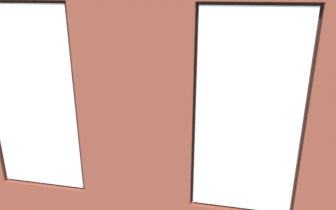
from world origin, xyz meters
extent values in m
cube|color=#99663D|center=(0.00, 0.00, -0.05)|extent=(6.61, 5.49, 0.10)
cube|color=brown|center=(0.00, 2.37, 1.67)|extent=(1.20, 0.16, 3.33)
cube|color=white|center=(-1.12, 2.41, 1.74)|extent=(0.98, 0.03, 2.02)
cube|color=#38281E|center=(-1.12, 2.35, 1.74)|extent=(1.04, 0.04, 2.08)
cube|color=brown|center=(1.12, 2.37, 0.35)|extent=(1.04, 0.16, 0.70)
cube|color=white|center=(1.12, 2.41, 1.74)|extent=(0.98, 0.03, 2.02)
cube|color=#38281E|center=(1.12, 2.35, 1.74)|extent=(1.04, 0.04, 2.08)
cube|color=#A87547|center=(0.00, 2.27, 0.67)|extent=(3.48, 0.24, 0.06)
cube|color=black|center=(0.00, 2.28, 2.05)|extent=(0.48, 0.03, 0.65)
cube|color=#389360|center=(0.00, 2.26, 2.05)|extent=(0.42, 0.01, 0.59)
cube|color=white|center=(2.95, 0.20, 1.67)|extent=(0.10, 4.49, 3.33)
cube|color=black|center=(-0.13, 1.67, 0.21)|extent=(2.10, 0.85, 0.42)
cube|color=black|center=(-0.13, 1.99, 0.61)|extent=(2.10, 0.24, 0.38)
cube|color=black|center=(-1.07, 1.67, 0.52)|extent=(0.22, 0.85, 0.24)
cube|color=black|center=(0.81, 1.67, 0.52)|extent=(0.22, 0.85, 0.24)
cube|color=#232326|center=(-0.68, 1.63, 0.48)|extent=(0.51, 0.65, 0.12)
cube|color=#232326|center=(-0.13, 1.63, 0.48)|extent=(0.51, 0.65, 0.12)
cube|color=#232326|center=(0.42, 1.63, 0.48)|extent=(0.51, 0.65, 0.12)
cube|color=black|center=(-2.25, -0.02, 0.21)|extent=(0.89, 1.95, 0.42)
cube|color=black|center=(-2.58, -0.02, 0.61)|extent=(0.28, 1.94, 0.38)
cube|color=black|center=(-2.24, -0.88, 0.52)|extent=(0.85, 0.24, 0.24)
cube|color=black|center=(-2.27, 0.84, 0.52)|extent=(0.85, 0.24, 0.24)
cube|color=#232326|center=(-2.21, -0.39, 0.48)|extent=(0.66, 0.70, 0.12)
cube|color=#232326|center=(-2.22, 0.36, 0.48)|extent=(0.66, 0.70, 0.12)
cube|color=#A87547|center=(0.20, 0.30, 0.41)|extent=(1.53, 0.75, 0.04)
cube|color=#A87547|center=(-0.50, -0.02, 0.19)|extent=(0.07, 0.07, 0.39)
cube|color=#A87547|center=(0.90, -0.02, 0.19)|extent=(0.07, 0.07, 0.39)
cube|color=#A87547|center=(-0.50, 0.61, 0.19)|extent=(0.07, 0.07, 0.39)
cube|color=#A87547|center=(0.90, 0.61, 0.19)|extent=(0.07, 0.07, 0.39)
cylinder|color=silver|center=(0.39, 0.20, 0.47)|extent=(0.07, 0.07, 0.09)
cylinder|color=#B7333D|center=(-0.22, 0.16, 0.47)|extent=(0.08, 0.08, 0.09)
cylinder|color=#47423D|center=(0.20, 0.30, 0.48)|extent=(0.14, 0.14, 0.11)
sphere|color=#286B2D|center=(0.20, 0.30, 0.61)|extent=(0.17, 0.17, 0.17)
cube|color=black|center=(0.66, 0.41, 0.44)|extent=(0.17, 0.14, 0.02)
cube|color=#B2B2B7|center=(0.09, 0.41, 0.44)|extent=(0.18, 0.09, 0.02)
cube|color=black|center=(2.65, 0.38, 0.25)|extent=(1.28, 0.42, 0.51)
cube|color=black|center=(2.65, 0.38, 0.53)|extent=(0.46, 0.20, 0.05)
cube|color=black|center=(2.65, 0.38, 0.59)|extent=(0.06, 0.04, 0.06)
cube|color=black|center=(2.65, 0.38, 0.92)|extent=(1.04, 0.04, 0.60)
cube|color=black|center=(2.65, 0.36, 0.92)|extent=(0.99, 0.01, 0.55)
cylinder|color=olive|center=(1.20, -1.53, 0.14)|extent=(0.53, 0.53, 0.28)
ellipsoid|color=silver|center=(1.20, -1.53, 0.49)|extent=(1.19, 1.19, 0.47)
ellipsoid|color=navy|center=(1.29, -1.53, 0.61)|extent=(0.44, 0.44, 0.18)
cylinder|color=#9E5638|center=(2.10, 1.48, 0.15)|extent=(0.28, 0.28, 0.29)
cylinder|color=brown|center=(2.10, 1.48, 0.54)|extent=(0.05, 0.05, 0.48)
cone|color=#3D8E42|center=(2.36, 1.51, 1.02)|extent=(0.61, 0.20, 0.58)
cone|color=#3D8E42|center=(1.97, 1.72, 1.00)|extent=(0.41, 0.61, 0.53)
cone|color=#3D8E42|center=(1.89, 1.48, 1.06)|extent=(0.52, 0.13, 0.64)
cone|color=#3D8E42|center=(1.99, 1.21, 0.99)|extent=(0.36, 0.63, 0.52)
cone|color=#3D8E42|center=(2.25, 1.23, 0.99)|extent=(0.43, 0.61, 0.53)
cylinder|color=#9E5638|center=(-0.53, -1.11, 0.08)|extent=(0.14, 0.14, 0.17)
cylinder|color=brown|center=(-0.53, -1.11, 0.25)|extent=(0.02, 0.02, 0.17)
ellipsoid|color=#337F38|center=(-0.53, -1.11, 0.45)|extent=(0.24, 0.24, 0.22)
cylinder|color=gray|center=(1.74, 1.82, 0.20)|extent=(0.42, 0.42, 0.40)
cylinder|color=brown|center=(1.74, 1.82, 0.58)|extent=(0.08, 0.08, 0.36)
cone|color=#1E5B28|center=(2.00, 1.79, 0.99)|extent=(0.65, 0.25, 0.60)
cone|color=#1E5B28|center=(1.88, 2.01, 1.02)|extent=(0.48, 0.58, 0.63)
cone|color=#1E5B28|center=(1.69, 2.09, 0.97)|extent=(0.29, 0.67, 0.57)
cone|color=#1E5B28|center=(1.51, 1.94, 0.99)|extent=(0.65, 0.44, 0.59)
cone|color=#1E5B28|center=(1.51, 1.76, 1.01)|extent=(0.63, 0.32, 0.62)
cone|color=#1E5B28|center=(1.67, 1.57, 0.99)|extent=(0.34, 0.66, 0.59)
cone|color=#1E5B28|center=(1.89, 1.64, 1.02)|extent=(0.50, 0.56, 0.64)
cylinder|color=brown|center=(-1.63, 1.67, 0.52)|extent=(0.05, 0.05, 0.39)
cone|color=#3D8E42|center=(-1.38, 1.71, 0.95)|extent=(0.60, 0.24, 0.57)
cone|color=#3D8E42|center=(-1.55, 1.89, 0.96)|extent=(0.30, 0.58, 0.59)
cone|color=#3D8E42|center=(-1.78, 1.87, 0.95)|extent=(0.47, 0.55, 0.56)
cone|color=#3D8E42|center=(-1.90, 1.70, 0.92)|extent=(0.63, 0.21, 0.52)
cone|color=#3D8E42|center=(-1.73, 1.45, 0.96)|extent=(0.36, 0.56, 0.59)
cone|color=#3D8E42|center=(-1.50, 1.42, 0.92)|extent=(0.41, 0.62, 0.51)
cylinder|color=#9E5638|center=(2.35, -1.70, 0.16)|extent=(0.29, 0.29, 0.31)
cylinder|color=brown|center=(2.35, -1.70, 0.35)|extent=(0.04, 0.04, 0.07)
ellipsoid|color=#3D8E42|center=(2.35, -1.70, 0.55)|extent=(0.50, 0.50, 0.33)
cylinder|color=gray|center=(-1.90, -1.44, 0.07)|extent=(0.13, 0.13, 0.15)
cylinder|color=brown|center=(-1.90, -1.44, 0.18)|extent=(0.02, 0.02, 0.06)
ellipsoid|color=#337F38|center=(-1.90, -1.44, 0.30)|extent=(0.25, 0.25, 0.17)
cylinder|color=brown|center=(-2.45, -1.75, 0.19)|extent=(0.39, 0.39, 0.38)
cylinder|color=brown|center=(-2.45, -1.75, 0.53)|extent=(0.07, 0.07, 0.29)
cone|color=#286B2D|center=(-2.22, -1.78, 0.95)|extent=(0.57, 0.19, 0.63)
cone|color=#286B2D|center=(-2.49, -1.48, 0.91)|extent=(0.21, 0.64, 0.57)
cone|color=#286B2D|center=(-2.73, -1.76, 0.91)|extent=(0.64, 0.15, 0.57)
cone|color=#286B2D|center=(-2.44, -2.04, 0.89)|extent=(0.15, 0.66, 0.53)
camera|label=1|loc=(-0.97, 5.36, 2.88)|focal=35.00mm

